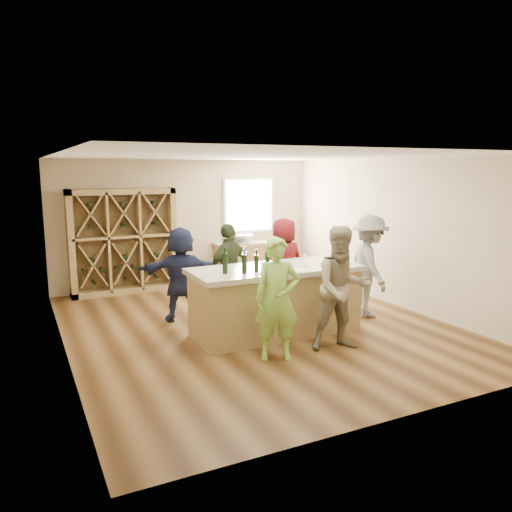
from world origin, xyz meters
name	(u,v)px	position (x,y,z in m)	size (l,w,h in m)	color
floor	(256,328)	(0.00, 0.00, -0.05)	(6.00, 7.00, 0.10)	brown
ceiling	(256,153)	(0.00, 0.00, 2.85)	(6.00, 7.00, 0.10)	white
wall_back	(187,222)	(0.00, 3.55, 1.40)	(6.00, 0.10, 2.80)	#C3AF8D
wall_front	(411,290)	(0.00, -3.55, 1.40)	(6.00, 0.10, 2.80)	#C3AF8D
wall_left	(56,258)	(-3.05, 0.00, 1.40)	(0.10, 7.00, 2.80)	#C3AF8D
wall_right	(400,233)	(3.05, 0.00, 1.40)	(0.10, 7.00, 2.80)	#C3AF8D
window_frame	(249,205)	(1.50, 3.47, 1.75)	(1.30, 0.06, 1.30)	white
window_pane	(249,205)	(1.50, 3.44, 1.75)	(1.18, 0.01, 1.18)	white
wine_rack	(123,241)	(-1.50, 3.27, 1.10)	(2.20, 0.45, 2.20)	olive
back_counter_base	(250,262)	(1.40, 3.20, 0.43)	(1.60, 0.58, 0.86)	olive
back_counter_top	(250,243)	(1.40, 3.20, 0.89)	(1.70, 0.62, 0.06)	#ACA38E
sink	(242,238)	(1.20, 3.20, 1.01)	(0.54, 0.54, 0.19)	silver
faucet	(239,235)	(1.20, 3.38, 1.07)	(0.02, 0.02, 0.30)	silver
tasting_counter_base	(276,303)	(0.12, -0.48, 0.50)	(2.60, 1.00, 1.00)	olive
tasting_counter_top	(276,270)	(0.12, -0.48, 1.04)	(2.72, 1.12, 0.08)	#ACA38E
wine_bottle_a	(225,263)	(-0.79, -0.59, 1.23)	(0.08, 0.08, 0.31)	black
wine_bottle_b	(244,264)	(-0.53, -0.70, 1.22)	(0.07, 0.07, 0.28)	black
wine_bottle_c	(245,262)	(-0.46, -0.56, 1.23)	(0.07, 0.07, 0.29)	black
wine_bottle_d	(256,264)	(-0.34, -0.71, 1.21)	(0.07, 0.07, 0.27)	black
wine_bottle_e	(267,260)	(-0.09, -0.60, 1.23)	(0.07, 0.07, 0.29)	black
wine_glass_a	(269,269)	(-0.24, -0.94, 1.17)	(0.07, 0.07, 0.18)	white
wine_glass_b	(300,265)	(0.32, -0.89, 1.17)	(0.07, 0.07, 0.18)	white
wine_glass_c	(332,263)	(0.85, -0.96, 1.17)	(0.07, 0.07, 0.18)	white
wine_glass_d	(305,260)	(0.56, -0.62, 1.18)	(0.08, 0.08, 0.20)	white
wine_glass_e	(337,259)	(1.09, -0.73, 1.16)	(0.06, 0.06, 0.17)	white
tasting_menu_a	(267,274)	(-0.26, -0.92, 1.08)	(0.24, 0.33, 0.00)	white
tasting_menu_b	(300,270)	(0.34, -0.85, 1.08)	(0.20, 0.27, 0.00)	white
tasting_menu_c	(338,267)	(1.01, -0.89, 1.08)	(0.23, 0.31, 0.00)	white
person_near_left	(277,299)	(-0.38, -1.45, 0.85)	(0.62, 0.45, 1.70)	#8CC64C
person_near_right	(342,288)	(0.65, -1.51, 0.90)	(0.88, 0.48, 1.81)	gray
person_server	(369,266)	(2.07, -0.34, 0.91)	(1.17, 0.54, 1.81)	slate
person_far_mid	(230,270)	(-0.15, 0.75, 0.83)	(0.97, 0.50, 1.66)	#263319
person_far_right	(284,263)	(0.97, 0.81, 0.85)	(0.83, 0.54, 1.70)	#590F14
person_far_left	(181,274)	(-1.01, 0.85, 0.82)	(1.52, 0.55, 1.64)	#191E38
wine_glass_f	(267,260)	(0.07, -0.28, 1.17)	(0.07, 0.07, 0.18)	white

